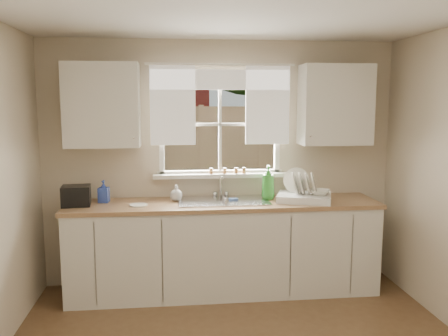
{
  "coord_description": "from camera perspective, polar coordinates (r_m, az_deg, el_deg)",
  "views": [
    {
      "loc": [
        -0.51,
        -2.83,
        1.89
      ],
      "look_at": [
        0.0,
        1.65,
        1.25
      ],
      "focal_mm": 38.0,
      "sensor_mm": 36.0,
      "label": 1
    }
  ],
  "objects": [
    {
      "name": "sink",
      "position": [
        4.69,
        -0.08,
        -4.88
      ],
      "size": [
        0.88,
        0.52,
        0.4
      ],
      "color": "#B7B7BC",
      "rests_on": "countertop"
    },
    {
      "name": "backyard",
      "position": [
        11.41,
        -0.97,
        15.99
      ],
      "size": [
        20.0,
        10.0,
        6.13
      ],
      "color": "#335421",
      "rests_on": "ground"
    },
    {
      "name": "dish_rack",
      "position": [
        4.75,
        9.58,
        -3.15
      ],
      "size": [
        0.61,
        0.53,
        0.32
      ],
      "color": "white",
      "rests_on": "countertop"
    },
    {
      "name": "upper_cabinet_right",
      "position": [
        4.94,
        13.25,
        7.4
      ],
      "size": [
        0.7,
        0.33,
        0.8
      ],
      "primitive_type": "cube",
      "color": "silver",
      "rests_on": "room_walls"
    },
    {
      "name": "wall_outlet",
      "position": [
        5.08,
        9.49,
        -1.21
      ],
      "size": [
        0.08,
        0.01,
        0.12
      ],
      "primitive_type": "cube",
      "color": "beige",
      "rests_on": "room_walls"
    },
    {
      "name": "soap_bottle_c",
      "position": [
        4.71,
        -5.77,
        -2.99
      ],
      "size": [
        0.15,
        0.15,
        0.16
      ],
      "primitive_type": "imported",
      "rotation": [
        0.0,
        0.0,
        -0.28
      ],
      "color": "beige",
      "rests_on": "countertop"
    },
    {
      "name": "soap_bottle_b",
      "position": [
        4.75,
        -14.28,
        -2.75
      ],
      "size": [
        0.11,
        0.11,
        0.22
      ],
      "primitive_type": "imported",
      "rotation": [
        0.0,
        0.0,
        -0.14
      ],
      "color": "#2E48AD",
      "rests_on": "countertop"
    },
    {
      "name": "cup",
      "position": [
        4.66,
        -16.57,
        -3.8
      ],
      "size": [
        0.13,
        0.13,
        0.1
      ],
      "primitive_type": "imported",
      "rotation": [
        0.0,
        0.0,
        -0.07
      ],
      "color": "white",
      "rests_on": "countertop"
    },
    {
      "name": "curtains",
      "position": [
        4.81,
        -0.41,
        8.6
      ],
      "size": [
        1.5,
        0.03,
        0.81
      ],
      "color": "white",
      "rests_on": "room_walls"
    },
    {
      "name": "room_walls",
      "position": [
        2.89,
        3.84,
        -5.02
      ],
      "size": [
        3.62,
        4.02,
        2.5
      ],
      "color": "beige",
      "rests_on": "ground"
    },
    {
      "name": "soap_bottle_a",
      "position": [
        4.77,
        5.33,
        -1.71
      ],
      "size": [
        0.14,
        0.14,
        0.34
      ],
      "primitive_type": "imported",
      "rotation": [
        0.0,
        0.0,
        -0.03
      ],
      "color": "#318C2D",
      "rests_on": "countertop"
    },
    {
      "name": "base_cabinets",
      "position": [
        4.77,
        -0.04,
        -9.69
      ],
      "size": [
        3.0,
        0.62,
        0.87
      ],
      "primitive_type": "cube",
      "color": "silver",
      "rests_on": "ground"
    },
    {
      "name": "black_appliance",
      "position": [
        4.68,
        -17.36,
        -3.2
      ],
      "size": [
        0.28,
        0.25,
        0.19
      ],
      "primitive_type": "cube",
      "rotation": [
        0.0,
        0.0,
        0.09
      ],
      "color": "black",
      "rests_on": "countertop"
    },
    {
      "name": "upper_cabinet_left",
      "position": [
        4.7,
        -14.44,
        7.34
      ],
      "size": [
        0.7,
        0.33,
        0.8
      ],
      "primitive_type": "cube",
      "color": "silver",
      "rests_on": "room_walls"
    },
    {
      "name": "bowl",
      "position": [
        4.73,
        11.44,
        -2.89
      ],
      "size": [
        0.26,
        0.26,
        0.05
      ],
      "primitive_type": "imported",
      "rotation": [
        0.0,
        0.0,
        -0.39
      ],
      "color": "white",
      "rests_on": "dish_rack"
    },
    {
      "name": "window",
      "position": [
        4.88,
        -0.46,
        3.32
      ],
      "size": [
        1.38,
        0.16,
        1.06
      ],
      "color": "white",
      "rests_on": "room_walls"
    },
    {
      "name": "sill_jars",
      "position": [
        4.86,
        0.61,
        -0.32
      ],
      "size": [
        0.38,
        0.04,
        0.06
      ],
      "color": "brown",
      "rests_on": "window"
    },
    {
      "name": "countertop",
      "position": [
        4.65,
        -0.04,
        -4.35
      ],
      "size": [
        3.04,
        0.65,
        0.04
      ],
      "primitive_type": "cube",
      "color": "#97704B",
      "rests_on": "base_cabinets"
    },
    {
      "name": "saucer",
      "position": [
        4.55,
        -10.25,
        -4.41
      ],
      "size": [
        0.17,
        0.17,
        0.01
      ],
      "primitive_type": "cylinder",
      "color": "silver",
      "rests_on": "countertop"
    }
  ]
}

